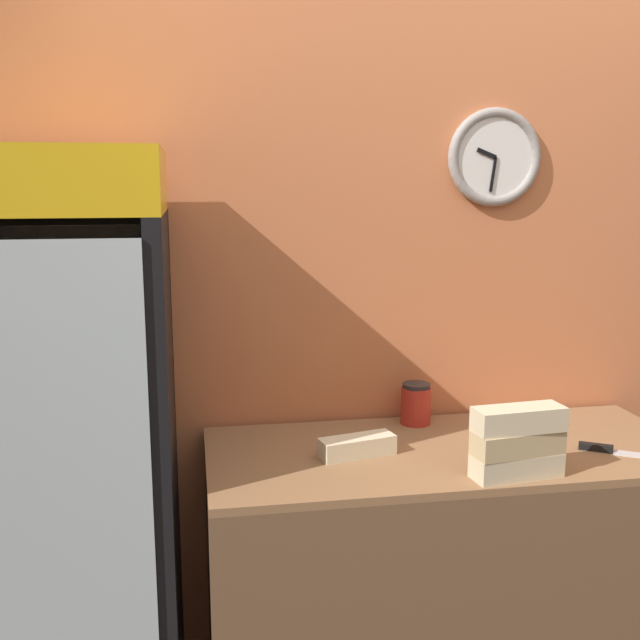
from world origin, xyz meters
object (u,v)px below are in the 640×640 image
Objects in this scene: sandwich_stack_bottom at (516,465)px; condiment_jar at (416,404)px; sandwich_stack_top at (519,419)px; beverage_cooler at (66,434)px; sandwich_flat_left at (357,446)px; sandwich_stack_middle at (518,442)px; chefs_knife at (616,451)px.

condiment_jar is at bearing 105.82° from sandwich_stack_bottom.
beverage_cooler is at bearing 165.76° from sandwich_stack_top.
sandwich_stack_bottom reaches higher than sandwich_flat_left.
sandwich_stack_bottom is 0.14m from sandwich_stack_top.
beverage_cooler is at bearing 174.40° from sandwich_flat_left.
sandwich_stack_middle is 0.54m from condiment_jar.
condiment_jar reaches higher than chefs_knife.
sandwich_stack_bottom is 1.09× the size of sandwich_flat_left.
sandwich_flat_left is 1.73× the size of condiment_jar.
sandwich_stack_bottom is at bearing -162.16° from chefs_knife.
sandwich_stack_top is 0.55m from condiment_jar.
sandwich_flat_left is (-0.42, 0.24, -0.00)m from sandwich_stack_bottom.
beverage_cooler is 6.40× the size of chefs_knife.
sandwich_flat_left is (-0.42, 0.24, -0.14)m from sandwich_stack_top.
beverage_cooler reaches higher than sandwich_stack_top.
sandwich_flat_left is (0.88, -0.09, -0.06)m from beverage_cooler.
condiment_jar is (0.27, 0.27, 0.04)m from sandwich_flat_left.
beverage_cooler is at bearing 165.76° from sandwich_stack_middle.
chefs_knife is at bearing 17.84° from sandwich_stack_bottom.
beverage_cooler reaches higher than chefs_knife.
condiment_jar is (1.15, 0.19, -0.02)m from beverage_cooler.
condiment_jar is (-0.54, 0.39, 0.06)m from chefs_knife.
beverage_cooler is 6.67× the size of sandwich_stack_middle.
sandwich_stack_middle is 0.42m from chefs_knife.
chefs_knife is at bearing -35.97° from condiment_jar.
beverage_cooler is 1.35m from sandwich_stack_top.
sandwich_stack_top reaches higher than sandwich_stack_bottom.
sandwich_flat_left reaches higher than chefs_knife.
condiment_jar reaches higher than sandwich_stack_middle.
sandwich_stack_bottom is 1.00× the size of sandwich_stack_middle.
sandwich_stack_top reaches higher than chefs_knife.
chefs_knife is (0.39, 0.13, -0.10)m from sandwich_stack_middle.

